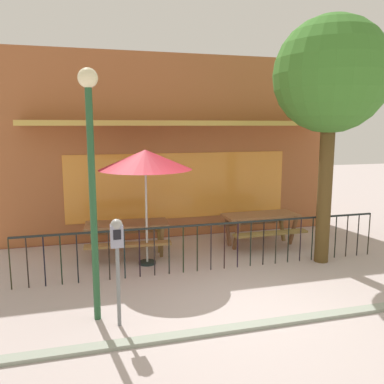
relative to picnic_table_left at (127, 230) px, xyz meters
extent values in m
plane|color=#B2A39F|center=(1.54, -2.98, -0.61)|extent=(40.00, 40.00, 0.00)
cube|color=maroon|center=(1.54, 1.59, -0.61)|extent=(8.92, 0.54, 0.01)
cube|color=#A15B33|center=(1.54, 1.59, 1.72)|extent=(8.92, 0.50, 4.67)
cube|color=orange|center=(1.54, 1.33, 0.74)|extent=(5.80, 0.02, 1.70)
cube|color=gold|center=(1.54, 0.92, 2.34)|extent=(7.58, 0.85, 0.12)
cube|color=black|center=(1.54, -1.28, 0.34)|extent=(7.49, 0.04, 0.04)
cylinder|color=black|center=(-2.21, -1.28, -0.14)|extent=(0.02, 0.02, 0.95)
cylinder|color=black|center=(-1.92, -1.28, -0.14)|extent=(0.02, 0.02, 0.95)
cylinder|color=black|center=(-1.63, -1.28, -0.14)|extent=(0.02, 0.02, 0.95)
cylinder|color=black|center=(-1.34, -1.28, -0.14)|extent=(0.02, 0.02, 0.95)
cylinder|color=black|center=(-1.05, -1.28, -0.14)|extent=(0.02, 0.02, 0.95)
cylinder|color=black|center=(-0.77, -1.28, -0.14)|extent=(0.02, 0.02, 0.95)
cylinder|color=black|center=(-0.48, -1.28, -0.14)|extent=(0.02, 0.02, 0.95)
cylinder|color=black|center=(-0.19, -1.28, -0.14)|extent=(0.02, 0.02, 0.95)
cylinder|color=black|center=(0.10, -1.28, -0.14)|extent=(0.02, 0.02, 0.95)
cylinder|color=black|center=(0.39, -1.28, -0.14)|extent=(0.02, 0.02, 0.95)
cylinder|color=black|center=(0.67, -1.28, -0.14)|extent=(0.02, 0.02, 0.95)
cylinder|color=black|center=(0.96, -1.28, -0.14)|extent=(0.02, 0.02, 0.95)
cylinder|color=black|center=(1.25, -1.28, -0.14)|extent=(0.02, 0.02, 0.95)
cylinder|color=black|center=(1.54, -1.28, -0.14)|extent=(0.02, 0.02, 0.95)
cylinder|color=black|center=(1.83, -1.28, -0.14)|extent=(0.02, 0.02, 0.95)
cylinder|color=black|center=(2.12, -1.28, -0.14)|extent=(0.02, 0.02, 0.95)
cylinder|color=black|center=(2.40, -1.28, -0.14)|extent=(0.02, 0.02, 0.95)
cylinder|color=black|center=(2.69, -1.28, -0.14)|extent=(0.02, 0.02, 0.95)
cylinder|color=black|center=(2.98, -1.28, -0.14)|extent=(0.02, 0.02, 0.95)
cylinder|color=black|center=(3.27, -1.28, -0.14)|extent=(0.02, 0.02, 0.95)
cylinder|color=black|center=(3.56, -1.28, -0.14)|extent=(0.02, 0.02, 0.95)
cylinder|color=black|center=(3.84, -1.28, -0.14)|extent=(0.02, 0.02, 0.95)
cylinder|color=black|center=(4.13, -1.28, -0.14)|extent=(0.02, 0.02, 0.95)
cylinder|color=black|center=(4.42, -1.28, -0.14)|extent=(0.02, 0.02, 0.95)
cylinder|color=black|center=(4.71, -1.28, -0.14)|extent=(0.02, 0.02, 0.95)
cylinder|color=black|center=(5.00, -1.28, -0.14)|extent=(0.02, 0.02, 0.95)
cylinder|color=black|center=(5.28, -1.28, -0.14)|extent=(0.02, 0.02, 0.95)
cube|color=#8B603D|center=(0.00, 0.00, 0.13)|extent=(1.85, 0.89, 0.07)
cube|color=olive|center=(-0.04, -0.55, -0.17)|extent=(1.81, 0.39, 0.05)
cube|color=olive|center=(0.04, 0.55, -0.17)|extent=(1.81, 0.39, 0.05)
cube|color=brown|center=(-0.76, -0.23, -0.24)|extent=(0.09, 0.35, 0.78)
cube|color=brown|center=(-0.72, 0.33, -0.24)|extent=(0.09, 0.35, 0.78)
cube|color=brown|center=(0.72, -0.33, -0.24)|extent=(0.09, 0.35, 0.78)
cube|color=brown|center=(0.76, 0.23, -0.24)|extent=(0.09, 0.35, 0.78)
cube|color=#915F3A|center=(3.23, 0.04, 0.13)|extent=(1.82, 0.80, 0.07)
cube|color=olive|center=(3.24, -0.51, -0.17)|extent=(1.81, 0.30, 0.05)
cube|color=brown|center=(3.22, 0.59, -0.17)|extent=(1.81, 0.30, 0.05)
cube|color=brown|center=(2.50, -0.26, -0.24)|extent=(0.08, 0.35, 0.78)
cube|color=brown|center=(2.49, 0.30, -0.24)|extent=(0.08, 0.35, 0.78)
cube|color=brown|center=(3.97, -0.23, -0.24)|extent=(0.08, 0.35, 0.78)
cube|color=brown|center=(3.96, 0.33, -0.24)|extent=(0.08, 0.35, 0.78)
cylinder|color=black|center=(0.35, -0.58, -0.59)|extent=(0.36, 0.36, 0.05)
cylinder|color=beige|center=(0.35, -0.58, 0.57)|extent=(0.04, 0.04, 2.37)
cone|color=#B82332|center=(0.35, -0.58, 1.60)|extent=(1.91, 1.91, 0.41)
cylinder|color=slate|center=(-0.46, -3.11, -0.01)|extent=(0.06, 0.06, 1.19)
cube|color=#8A8CA0|center=(-0.46, -3.11, 0.74)|extent=(0.18, 0.14, 0.32)
sphere|color=gray|center=(-0.46, -3.11, 0.91)|extent=(0.17, 0.17, 0.17)
cube|color=black|center=(-0.46, -3.19, 0.78)|extent=(0.11, 0.01, 0.14)
cylinder|color=#533D1C|center=(4.00, -1.41, 1.02)|extent=(0.30, 0.30, 3.26)
sphere|color=#3F7C2C|center=(4.00, -1.41, 3.29)|extent=(2.32, 2.32, 2.32)
cylinder|color=#22512D|center=(-0.76, -2.81, 1.10)|extent=(0.10, 0.10, 3.42)
sphere|color=beige|center=(-0.76, -2.81, 2.93)|extent=(0.28, 0.28, 0.28)
cube|color=gray|center=(1.54, -3.68, -0.61)|extent=(12.48, 0.20, 0.11)
camera|label=1|loc=(-0.88, -8.68, 2.29)|focal=37.51mm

